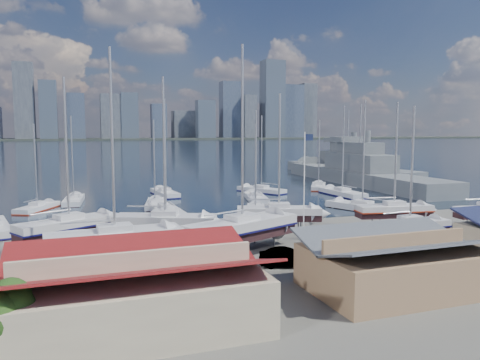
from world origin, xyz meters
name	(u,v)px	position (x,y,z in m)	size (l,w,h in m)	color
ground	(294,241)	(0.00, -10.00, 0.00)	(1400.00, 1400.00, 0.00)	#605E59
water	(103,147)	(0.00, 300.00, -0.15)	(1400.00, 600.00, 0.40)	#1A253D
far_shore	(89,139)	(0.00, 560.00, 1.10)	(1400.00, 80.00, 2.20)	#2D332D
skyline	(82,108)	(-7.83, 553.76, 39.09)	(639.14, 43.80, 107.69)	#475166
shed_red	(137,287)	(-18.00, -26.00, 2.32)	(14.70, 9.45, 4.51)	#BFB293
shed_grey	(395,260)	(0.00, -26.00, 2.15)	(12.60, 8.40, 4.17)	#8C6B4C
sailboat_cradle_0	(69,226)	(-21.77, -5.07, 2.09)	(10.23, 7.35, 16.33)	#2D2D33
sailboat_cradle_1	(115,240)	(-18.14, -12.94, 2.17)	(11.41, 3.85, 18.00)	#2D2D33
sailboat_cradle_2	(165,222)	(-12.66, -6.46, 2.10)	(10.46, 6.61, 16.54)	#2D2D33
sailboat_cradle_3	(242,229)	(-6.60, -12.48, 2.23)	(12.25, 7.77, 18.99)	#2D2D33
sailboat_cradle_4	(279,213)	(0.52, -5.08, 2.04)	(9.73, 5.65, 15.38)	#2D2D33
sailboat_cradle_5	(410,226)	(9.67, -15.86, 1.95)	(8.37, 2.44, 13.67)	#2D2D33
sailboat_cradle_6	(394,210)	(14.09, -7.82, 2.00)	(9.27, 4.09, 14.60)	#2D2D33
sailboat_moored_1	(37,208)	(-26.16, 18.77, 0.31)	(6.05, 8.74, 12.84)	black
sailboat_moored_2	(74,201)	(-21.25, 24.18, 0.32)	(3.52, 9.63, 14.23)	black
sailboat_moored_3	(166,212)	(-9.52, 9.57, 0.31)	(3.37, 10.94, 16.23)	black
sailboat_moored_4	(155,205)	(-9.88, 16.42, 0.32)	(4.35, 9.26, 13.48)	black
sailboat_moored_5	(165,194)	(-6.24, 27.87, 0.31)	(3.62, 10.05, 14.72)	black
sailboat_moored_6	(255,211)	(2.14, 6.14, 0.31)	(5.45, 8.83, 12.80)	black
sailboat_moored_7	(256,199)	(6.46, 16.83, 0.32)	(5.04, 10.47, 15.24)	black
sailboat_moored_8	(261,191)	(11.21, 26.01, 0.31)	(7.02, 10.00, 14.72)	black
sailboat_moored_9	(362,209)	(17.17, 2.99, 0.32)	(6.74, 11.14, 16.27)	black
sailboat_moored_10	(342,194)	(22.74, 17.09, 0.31)	(3.34, 10.96, 16.27)	black
sailboat_moored_11	(319,187)	(23.88, 27.43, 0.31)	(7.02, 9.39, 14.00)	black
naval_ship_east	(359,176)	(36.33, 32.25, 1.67)	(10.42, 52.88, 18.73)	#595D63
naval_ship_west	(347,169)	(44.55, 49.68, 1.66)	(12.58, 45.36, 18.03)	#595D63
car_a	(248,269)	(-8.85, -19.92, 0.69)	(1.62, 4.03, 1.37)	gray
car_b	(287,258)	(-4.71, -18.25, 0.77)	(1.64, 4.69, 1.55)	gray
car_c	(357,266)	(-0.50, -22.05, 0.71)	(2.36, 5.11, 1.42)	gray
car_d	(470,246)	(13.00, -20.08, 0.71)	(1.99, 4.90, 1.42)	gray
tree	(3,310)	(-24.63, -28.73, 2.83)	(3.07, 3.07, 4.39)	#332319
flagpole	(305,178)	(1.38, -9.58, 6.38)	(0.99, 0.12, 11.17)	white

